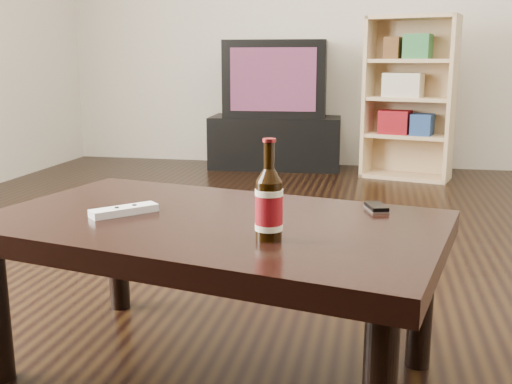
% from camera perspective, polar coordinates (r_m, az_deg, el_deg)
% --- Properties ---
extents(floor, '(5.00, 6.00, 0.01)m').
position_cam_1_polar(floor, '(2.10, 8.20, -11.47)').
color(floor, black).
rests_on(floor, ground).
extents(tv_stand, '(1.06, 0.58, 0.41)m').
position_cam_1_polar(tv_stand, '(4.84, 1.90, 4.82)').
color(tv_stand, black).
rests_on(tv_stand, floor).
extents(tv, '(0.81, 0.54, 0.59)m').
position_cam_1_polar(tv, '(4.80, 1.94, 10.73)').
color(tv, black).
rests_on(tv, tv_stand).
extents(bookshelf, '(0.67, 0.43, 1.15)m').
position_cam_1_polar(bookshelf, '(4.49, 14.37, 8.91)').
color(bookshelf, '#A97D56').
rests_on(bookshelf, floor).
extents(coffee_table, '(1.29, 0.92, 0.44)m').
position_cam_1_polar(coffee_table, '(1.58, -4.20, -4.51)').
color(coffee_table, black).
rests_on(coffee_table, floor).
extents(beer_bottle, '(0.08, 0.08, 0.23)m').
position_cam_1_polar(beer_bottle, '(1.36, 1.24, -1.21)').
color(beer_bottle, black).
rests_on(beer_bottle, coffee_table).
extents(phone, '(0.07, 0.10, 0.02)m').
position_cam_1_polar(phone, '(1.67, 11.39, -1.46)').
color(phone, '#B5B5B7').
rests_on(phone, coffee_table).
extents(remote, '(0.16, 0.17, 0.02)m').
position_cam_1_polar(remote, '(1.64, -12.45, -1.73)').
color(remote, silver).
rests_on(remote, coffee_table).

